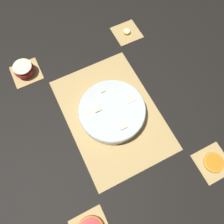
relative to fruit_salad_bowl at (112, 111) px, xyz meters
name	(u,v)px	position (x,y,z in m)	size (l,w,h in m)	color
ground_plane	(112,114)	(0.00, 0.00, -0.04)	(6.00, 6.00, 0.00)	black
bamboo_mat_center	(112,114)	(0.00, 0.00, -0.03)	(0.51, 0.36, 0.01)	tan
coaster_mat_near_left	(26,73)	(-0.35, -0.25, -0.03)	(0.12, 0.12, 0.01)	tan
coaster_mat_far_left	(127,32)	(-0.35, 0.25, -0.03)	(0.12, 0.12, 0.01)	tan
coaster_mat_far_right	(213,163)	(0.34, 0.25, -0.03)	(0.12, 0.12, 0.01)	tan
fruit_salad_bowl	(112,111)	(0.00, 0.00, 0.00)	(0.27, 0.27, 0.06)	silver
apple_half	(24,69)	(-0.35, -0.25, 0.00)	(0.09, 0.09, 0.05)	#B72D23
orange_slice_whole	(214,162)	(0.34, 0.25, -0.02)	(0.08, 0.08, 0.01)	orange
banana_coin_single	(127,31)	(-0.35, 0.25, -0.03)	(0.04, 0.04, 0.01)	beige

